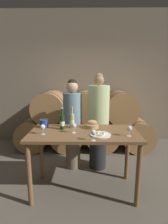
{
  "coord_description": "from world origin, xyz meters",
  "views": [
    {
      "loc": [
        0.04,
        -2.31,
        1.69
      ],
      "look_at": [
        0.0,
        0.15,
        1.16
      ],
      "focal_mm": 28.0,
      "sensor_mm": 36.0,
      "label": 1
    }
  ],
  "objects_px": {
    "blue_crock": "(44,123)",
    "wine_glass_left": "(74,126)",
    "wine_glass_far_left": "(43,127)",
    "wine_glass_right": "(129,129)",
    "tasting_table": "(84,141)",
    "person_left": "(73,124)",
    "person_right": "(98,122)",
    "wine_bottle_white": "(72,121)",
    "wine_glass_center": "(93,133)",
    "bread_basket": "(92,125)",
    "wine_bottle_red": "(62,122)",
    "cheese_plate": "(101,135)"
  },
  "relations": [
    {
      "from": "wine_bottle_white",
      "to": "cheese_plate",
      "type": "distance_m",
      "value": 0.53
    },
    {
      "from": "wine_bottle_white",
      "to": "wine_glass_left",
      "type": "bearing_deg",
      "value": -79.79
    },
    {
      "from": "blue_crock",
      "to": "wine_glass_left",
      "type": "relative_size",
      "value": 0.96
    },
    {
      "from": "wine_bottle_red",
      "to": "wine_bottle_white",
      "type": "height_order",
      "value": "wine_bottle_red"
    },
    {
      "from": "person_left",
      "to": "bread_basket",
      "type": "xyz_separation_m",
      "value": [
        0.33,
        -0.49,
        0.13
      ]
    },
    {
      "from": "wine_bottle_red",
      "to": "cheese_plate",
      "type": "height_order",
      "value": "wine_bottle_red"
    },
    {
      "from": "blue_crock",
      "to": "bread_basket",
      "type": "relative_size",
      "value": 0.68
    },
    {
      "from": "tasting_table",
      "to": "wine_glass_center",
      "type": "distance_m",
      "value": 0.42
    },
    {
      "from": "tasting_table",
      "to": "wine_glass_left",
      "type": "height_order",
      "value": "wine_glass_left"
    },
    {
      "from": "person_left",
      "to": "cheese_plate",
      "type": "bearing_deg",
      "value": -62.25
    },
    {
      "from": "wine_glass_far_left",
      "to": "wine_bottle_red",
      "type": "bearing_deg",
      "value": 45.18
    },
    {
      "from": "bread_basket",
      "to": "cheese_plate",
      "type": "relative_size",
      "value": 0.72
    },
    {
      "from": "person_right",
      "to": "wine_bottle_white",
      "type": "height_order",
      "value": "person_right"
    },
    {
      "from": "wine_bottle_red",
      "to": "blue_crock",
      "type": "bearing_deg",
      "value": 163.58
    },
    {
      "from": "bread_basket",
      "to": "wine_glass_center",
      "type": "height_order",
      "value": "wine_glass_center"
    },
    {
      "from": "wine_glass_far_left",
      "to": "wine_glass_right",
      "type": "xyz_separation_m",
      "value": [
        1.13,
        -0.05,
        0.0
      ]
    },
    {
      "from": "wine_bottle_white",
      "to": "wine_glass_left",
      "type": "relative_size",
      "value": 2.33
    },
    {
      "from": "person_right",
      "to": "blue_crock",
      "type": "relative_size",
      "value": 12.99
    },
    {
      "from": "person_left",
      "to": "person_right",
      "type": "relative_size",
      "value": 0.95
    },
    {
      "from": "blue_crock",
      "to": "wine_glass_right",
      "type": "relative_size",
      "value": 0.96
    },
    {
      "from": "bread_basket",
      "to": "wine_bottle_white",
      "type": "bearing_deg",
      "value": 178.79
    },
    {
      "from": "person_left",
      "to": "wine_bottle_red",
      "type": "xyz_separation_m",
      "value": [
        -0.11,
        -0.57,
        0.19
      ]
    },
    {
      "from": "wine_glass_center",
      "to": "tasting_table",
      "type": "bearing_deg",
      "value": 110.06
    },
    {
      "from": "tasting_table",
      "to": "blue_crock",
      "type": "bearing_deg",
      "value": 161.73
    },
    {
      "from": "person_right",
      "to": "wine_glass_far_left",
      "type": "height_order",
      "value": "person_right"
    },
    {
      "from": "cheese_plate",
      "to": "wine_glass_right",
      "type": "height_order",
      "value": "wine_glass_right"
    },
    {
      "from": "wine_bottle_white",
      "to": "bread_basket",
      "type": "height_order",
      "value": "wine_bottle_white"
    },
    {
      "from": "person_right",
      "to": "wine_glass_right",
      "type": "relative_size",
      "value": 12.46
    },
    {
      "from": "wine_glass_far_left",
      "to": "bread_basket",
      "type": "bearing_deg",
      "value": 24.78
    },
    {
      "from": "bread_basket",
      "to": "tasting_table",
      "type": "bearing_deg",
      "value": -121.7
    },
    {
      "from": "bread_basket",
      "to": "wine_glass_far_left",
      "type": "distance_m",
      "value": 0.73
    },
    {
      "from": "tasting_table",
      "to": "person_left",
      "type": "distance_m",
      "value": 0.71
    },
    {
      "from": "cheese_plate",
      "to": "tasting_table",
      "type": "bearing_deg",
      "value": 148.56
    },
    {
      "from": "cheese_plate",
      "to": "person_right",
      "type": "bearing_deg",
      "value": 88.3
    },
    {
      "from": "wine_glass_left",
      "to": "wine_bottle_white",
      "type": "bearing_deg",
      "value": 100.21
    },
    {
      "from": "person_right",
      "to": "wine_glass_right",
      "type": "distance_m",
      "value": 0.92
    },
    {
      "from": "blue_crock",
      "to": "person_right",
      "type": "bearing_deg",
      "value": 29.65
    },
    {
      "from": "person_right",
      "to": "cheese_plate",
      "type": "distance_m",
      "value": 0.82
    },
    {
      "from": "wine_bottle_red",
      "to": "blue_crock",
      "type": "distance_m",
      "value": 0.3
    },
    {
      "from": "tasting_table",
      "to": "wine_bottle_white",
      "type": "bearing_deg",
      "value": 132.27
    },
    {
      "from": "wine_glass_far_left",
      "to": "wine_bottle_white",
      "type": "bearing_deg",
      "value": 40.55
    },
    {
      "from": "wine_bottle_white",
      "to": "wine_glass_left",
      "type": "xyz_separation_m",
      "value": [
        0.04,
        -0.24,
        -0.01
      ]
    },
    {
      "from": "wine_glass_left",
      "to": "person_left",
      "type": "bearing_deg",
      "value": 95.77
    },
    {
      "from": "wine_glass_center",
      "to": "wine_glass_right",
      "type": "bearing_deg",
      "value": 19.36
    },
    {
      "from": "wine_glass_center",
      "to": "wine_glass_far_left",
      "type": "bearing_deg",
      "value": 162.05
    },
    {
      "from": "cheese_plate",
      "to": "wine_glass_far_left",
      "type": "height_order",
      "value": "wine_glass_far_left"
    },
    {
      "from": "tasting_table",
      "to": "wine_glass_left",
      "type": "bearing_deg",
      "value": -160.48
    },
    {
      "from": "blue_crock",
      "to": "cheese_plate",
      "type": "distance_m",
      "value": 0.89
    },
    {
      "from": "wine_glass_left",
      "to": "wine_glass_right",
      "type": "bearing_deg",
      "value": -9.2
    },
    {
      "from": "wine_glass_right",
      "to": "wine_bottle_white",
      "type": "bearing_deg",
      "value": 154.72
    }
  ]
}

